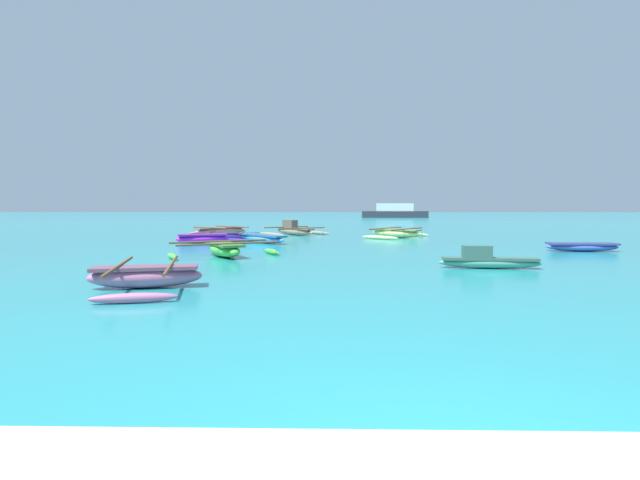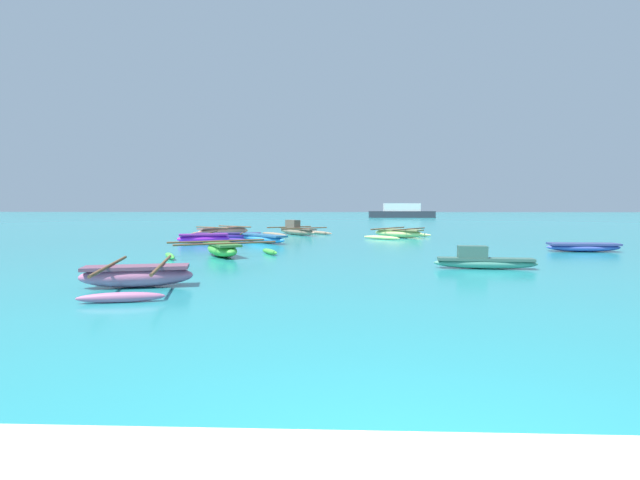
{
  "view_description": "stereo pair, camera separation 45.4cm",
  "coord_description": "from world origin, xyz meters",
  "px_view_note": "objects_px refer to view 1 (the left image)",
  "views": [
    {
      "loc": [
        -1.03,
        -2.81,
        1.89
      ],
      "look_at": [
        -1.52,
        20.06,
        0.25
      ],
      "focal_mm": 28.0,
      "sensor_mm": 36.0,
      "label": 1
    },
    {
      "loc": [
        -0.57,
        -2.79,
        1.89
      ],
      "look_at": [
        -1.52,
        20.06,
        0.25
      ],
      "focal_mm": 28.0,
      "sensor_mm": 36.0,
      "label": 2
    }
  ],
  "objects_px": {
    "moored_boat_7": "(262,238)",
    "moored_boat_2": "(203,238)",
    "moored_boat_1": "(487,260)",
    "moored_boat_8": "(227,236)",
    "moored_boat_0": "(221,231)",
    "moored_boat_6": "(224,249)",
    "moored_boat_3": "(396,233)",
    "moored_boat_4": "(146,276)",
    "distant_ferry": "(395,212)",
    "moored_boat_9": "(294,230)",
    "moored_boat_5": "(582,246)"
  },
  "relations": [
    {
      "from": "moored_boat_3",
      "to": "moored_boat_7",
      "type": "bearing_deg",
      "value": -113.61
    },
    {
      "from": "moored_boat_8",
      "to": "moored_boat_3",
      "type": "bearing_deg",
      "value": 7.06
    },
    {
      "from": "moored_boat_1",
      "to": "moored_boat_9",
      "type": "relative_size",
      "value": 0.66
    },
    {
      "from": "moored_boat_5",
      "to": "moored_boat_8",
      "type": "xyz_separation_m",
      "value": [
        -15.73,
        6.21,
        0.0
      ]
    },
    {
      "from": "moored_boat_0",
      "to": "moored_boat_9",
      "type": "relative_size",
      "value": 0.91
    },
    {
      "from": "moored_boat_4",
      "to": "moored_boat_8",
      "type": "relative_size",
      "value": 1.09
    },
    {
      "from": "moored_boat_0",
      "to": "moored_boat_8",
      "type": "height_order",
      "value": "moored_boat_0"
    },
    {
      "from": "moored_boat_6",
      "to": "moored_boat_5",
      "type": "bearing_deg",
      "value": 71.37
    },
    {
      "from": "moored_boat_0",
      "to": "moored_boat_7",
      "type": "xyz_separation_m",
      "value": [
        3.4,
        -6.05,
        -0.02
      ]
    },
    {
      "from": "moored_boat_2",
      "to": "moored_boat_8",
      "type": "xyz_separation_m",
      "value": [
        0.56,
        2.8,
        -0.06
      ]
    },
    {
      "from": "moored_boat_5",
      "to": "moored_boat_6",
      "type": "height_order",
      "value": "moored_boat_6"
    },
    {
      "from": "moored_boat_3",
      "to": "moored_boat_4",
      "type": "distance_m",
      "value": 19.08
    },
    {
      "from": "moored_boat_0",
      "to": "moored_boat_6",
      "type": "height_order",
      "value": "moored_boat_6"
    },
    {
      "from": "moored_boat_2",
      "to": "moored_boat_1",
      "type": "bearing_deg",
      "value": -60.03
    },
    {
      "from": "moored_boat_5",
      "to": "moored_boat_4",
      "type": "bearing_deg",
      "value": -145.08
    },
    {
      "from": "moored_boat_3",
      "to": "moored_boat_4",
      "type": "xyz_separation_m",
      "value": [
        -7.93,
        -17.35,
        0.0
      ]
    },
    {
      "from": "moored_boat_1",
      "to": "moored_boat_6",
      "type": "bearing_deg",
      "value": 165.11
    },
    {
      "from": "moored_boat_8",
      "to": "moored_boat_4",
      "type": "bearing_deg",
      "value": -89.7
    },
    {
      "from": "moored_boat_8",
      "to": "moored_boat_0",
      "type": "bearing_deg",
      "value": 101.85
    },
    {
      "from": "moored_boat_1",
      "to": "moored_boat_5",
      "type": "relative_size",
      "value": 1.04
    },
    {
      "from": "moored_boat_3",
      "to": "moored_boat_9",
      "type": "height_order",
      "value": "moored_boat_9"
    },
    {
      "from": "moored_boat_3",
      "to": "moored_boat_8",
      "type": "relative_size",
      "value": 1.16
    },
    {
      "from": "moored_boat_2",
      "to": "moored_boat_6",
      "type": "distance_m",
      "value": 6.23
    },
    {
      "from": "moored_boat_0",
      "to": "moored_boat_4",
      "type": "bearing_deg",
      "value": -136.81
    },
    {
      "from": "moored_boat_1",
      "to": "moored_boat_7",
      "type": "height_order",
      "value": "moored_boat_1"
    },
    {
      "from": "distant_ferry",
      "to": "moored_boat_9",
      "type": "bearing_deg",
      "value": -105.69
    },
    {
      "from": "moored_boat_0",
      "to": "moored_boat_6",
      "type": "xyz_separation_m",
      "value": [
        2.92,
        -12.62,
        0.02
      ]
    },
    {
      "from": "moored_boat_4",
      "to": "moored_boat_8",
      "type": "bearing_deg",
      "value": 81.68
    },
    {
      "from": "moored_boat_7",
      "to": "distant_ferry",
      "type": "distance_m",
      "value": 48.75
    },
    {
      "from": "moored_boat_1",
      "to": "moored_boat_8",
      "type": "height_order",
      "value": "moored_boat_1"
    },
    {
      "from": "moored_boat_7",
      "to": "moored_boat_9",
      "type": "distance_m",
      "value": 6.44
    },
    {
      "from": "moored_boat_5",
      "to": "moored_boat_7",
      "type": "height_order",
      "value": "moored_boat_7"
    },
    {
      "from": "moored_boat_5",
      "to": "moored_boat_9",
      "type": "distance_m",
      "value": 16.3
    },
    {
      "from": "distant_ferry",
      "to": "moored_boat_3",
      "type": "bearing_deg",
      "value": -97.16
    },
    {
      "from": "moored_boat_7",
      "to": "distant_ferry",
      "type": "relative_size",
      "value": 0.35
    },
    {
      "from": "moored_boat_0",
      "to": "moored_boat_3",
      "type": "xyz_separation_m",
      "value": [
        10.52,
        -2.05,
        0.01
      ]
    },
    {
      "from": "moored_boat_6",
      "to": "moored_boat_9",
      "type": "distance_m",
      "value": 13.0
    },
    {
      "from": "moored_boat_0",
      "to": "moored_boat_1",
      "type": "distance_m",
      "value": 19.46
    },
    {
      "from": "moored_boat_4",
      "to": "distant_ferry",
      "type": "distance_m",
      "value": 61.92
    },
    {
      "from": "moored_boat_0",
      "to": "moored_boat_8",
      "type": "xyz_separation_m",
      "value": [
        1.2,
        -4.01,
        -0.05
      ]
    },
    {
      "from": "moored_boat_4",
      "to": "moored_boat_7",
      "type": "relative_size",
      "value": 1.26
    },
    {
      "from": "moored_boat_2",
      "to": "moored_boat_7",
      "type": "relative_size",
      "value": 0.81
    },
    {
      "from": "moored_boat_5",
      "to": "moored_boat_8",
      "type": "height_order",
      "value": "moored_boat_8"
    },
    {
      "from": "moored_boat_5",
      "to": "moored_boat_2",
      "type": "bearing_deg",
      "value": 170.5
    },
    {
      "from": "moored_boat_5",
      "to": "moored_boat_9",
      "type": "xyz_separation_m",
      "value": [
        -12.45,
        10.51,
        0.1
      ]
    },
    {
      "from": "moored_boat_3",
      "to": "moored_boat_1",
      "type": "bearing_deg",
      "value": -49.27
    },
    {
      "from": "moored_boat_1",
      "to": "moored_boat_9",
      "type": "bearing_deg",
      "value": 118.82
    },
    {
      "from": "moored_boat_2",
      "to": "moored_boat_0",
      "type": "bearing_deg",
      "value": 75.09
    },
    {
      "from": "moored_boat_1",
      "to": "moored_boat_8",
      "type": "relative_size",
      "value": 0.79
    },
    {
      "from": "moored_boat_7",
      "to": "moored_boat_2",
      "type": "bearing_deg",
      "value": -115.02
    }
  ]
}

